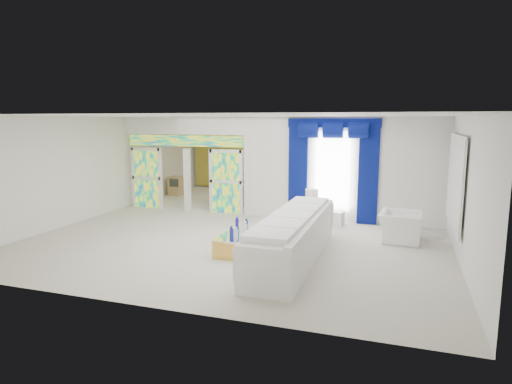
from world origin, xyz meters
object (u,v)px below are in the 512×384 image
(white_sofa, at_px, (294,239))
(armchair, at_px, (400,227))
(console_table, at_px, (322,217))
(grand_piano, at_px, (245,189))
(coffee_table, at_px, (239,241))

(white_sofa, distance_m, armchair, 3.03)
(console_table, xyz_separation_m, grand_piano, (-3.23, 2.51, 0.27))
(armchair, distance_m, grand_piano, 6.49)
(white_sofa, relative_size, console_table, 3.77)
(coffee_table, relative_size, grand_piano, 0.93)
(coffee_table, bearing_deg, armchair, 28.31)
(coffee_table, xyz_separation_m, grand_piano, (-1.88, 5.54, 0.28))
(console_table, distance_m, grand_piano, 4.10)
(coffee_table, bearing_deg, console_table, 65.89)
(grand_piano, bearing_deg, coffee_table, -83.62)
(white_sofa, relative_size, armchair, 4.14)
(coffee_table, height_order, grand_piano, grand_piano)
(grand_piano, bearing_deg, armchair, -46.84)
(coffee_table, distance_m, console_table, 3.32)
(armchair, bearing_deg, grand_piano, 60.58)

